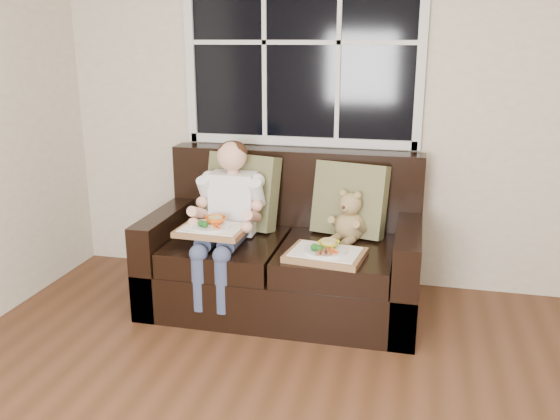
% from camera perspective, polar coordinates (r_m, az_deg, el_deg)
% --- Properties ---
extents(room_walls, '(4.52, 5.02, 2.71)m').
position_cam_1_polar(room_walls, '(1.52, 4.66, 12.98)').
color(room_walls, beige).
rests_on(room_walls, ground).
extents(window_back, '(1.62, 0.04, 1.37)m').
position_cam_1_polar(window_back, '(4.06, 2.07, 15.83)').
color(window_back, black).
rests_on(window_back, room_walls).
extents(loveseat, '(1.70, 0.92, 0.96)m').
position_cam_1_polar(loveseat, '(3.85, 0.51, -4.57)').
color(loveseat, black).
rests_on(loveseat, ground).
extents(pillow_left, '(0.53, 0.34, 0.51)m').
position_cam_1_polar(pillow_left, '(3.96, -3.66, 1.84)').
color(pillow_left, olive).
rests_on(pillow_left, loveseat).
extents(pillow_right, '(0.50, 0.31, 0.48)m').
position_cam_1_polar(pillow_right, '(3.82, 6.74, 1.02)').
color(pillow_right, olive).
rests_on(pillow_right, loveseat).
extents(child, '(0.42, 0.61, 0.94)m').
position_cam_1_polar(child, '(3.72, -5.00, 0.29)').
color(child, white).
rests_on(child, loveseat).
extents(teddy_bear, '(0.24, 0.28, 0.34)m').
position_cam_1_polar(teddy_bear, '(3.73, 6.73, -0.97)').
color(teddy_bear, '#9A8251').
rests_on(teddy_bear, loveseat).
extents(tray_left, '(0.42, 0.32, 0.09)m').
position_cam_1_polar(tray_left, '(3.59, -6.51, -1.75)').
color(tray_left, '#905D41').
rests_on(tray_left, child).
extents(tray_right, '(0.48, 0.39, 0.10)m').
position_cam_1_polar(tray_right, '(3.45, 4.41, -4.15)').
color(tray_right, '#905D41').
rests_on(tray_right, loveseat).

